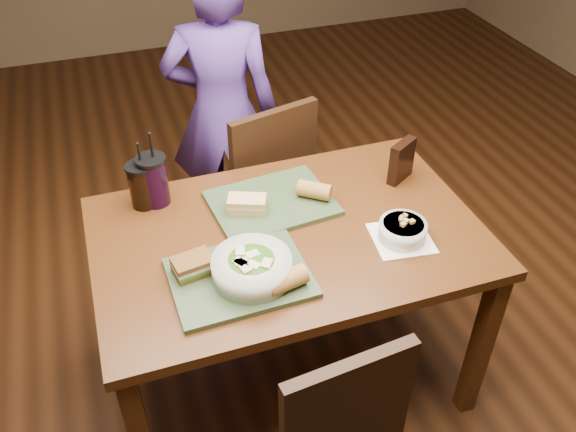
% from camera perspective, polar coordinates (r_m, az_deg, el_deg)
% --- Properties ---
extents(ground, '(6.00, 6.00, 0.00)m').
position_cam_1_polar(ground, '(2.60, -0.00, -14.31)').
color(ground, '#381C0B').
rests_on(ground, ground).
extents(dining_table, '(1.30, 0.85, 0.75)m').
position_cam_1_polar(dining_table, '(2.11, -0.00, -3.41)').
color(dining_table, '#4A260E').
rests_on(dining_table, ground).
extents(chair_far, '(0.48, 0.49, 0.92)m').
position_cam_1_polar(chair_far, '(2.70, -1.85, 3.12)').
color(chair_far, black).
rests_on(chair_far, ground).
extents(diner, '(0.59, 0.47, 1.42)m').
position_cam_1_polar(diner, '(2.84, -6.18, 9.56)').
color(diner, '#4E2F83').
rests_on(diner, ground).
extents(tray_near, '(0.43, 0.33, 0.02)m').
position_cam_1_polar(tray_near, '(1.89, -4.51, -5.76)').
color(tray_near, '#33452A').
rests_on(tray_near, dining_table).
extents(tray_far, '(0.45, 0.36, 0.02)m').
position_cam_1_polar(tray_far, '(2.17, -1.55, 1.22)').
color(tray_far, '#33452A').
rests_on(tray_far, dining_table).
extents(salad_bowl, '(0.24, 0.24, 0.08)m').
position_cam_1_polar(salad_bowl, '(1.85, -3.41, -4.74)').
color(salad_bowl, silver).
rests_on(salad_bowl, tray_near).
extents(soup_bowl, '(0.21, 0.21, 0.08)m').
position_cam_1_polar(soup_bowl, '(2.04, 10.67, -1.34)').
color(soup_bowl, white).
rests_on(soup_bowl, dining_table).
extents(sandwich_near, '(0.13, 0.10, 0.06)m').
position_cam_1_polar(sandwich_near, '(1.89, -8.88, -4.60)').
color(sandwich_near, '#593819').
rests_on(sandwich_near, tray_near).
extents(sandwich_far, '(0.15, 0.12, 0.05)m').
position_cam_1_polar(sandwich_far, '(2.11, -3.86, 1.12)').
color(sandwich_far, tan).
rests_on(sandwich_far, tray_far).
extents(baguette_near, '(0.13, 0.09, 0.06)m').
position_cam_1_polar(baguette_near, '(1.81, -0.13, -6.03)').
color(baguette_near, '#AD7533').
rests_on(baguette_near, tray_near).
extents(baguette_far, '(0.13, 0.12, 0.06)m').
position_cam_1_polar(baguette_far, '(2.17, 2.49, 2.42)').
color(baguette_far, '#AD7533').
rests_on(baguette_far, tray_far).
extents(cup_cola, '(0.10, 0.10, 0.26)m').
position_cam_1_polar(cup_cola, '(2.19, -13.53, 2.84)').
color(cup_cola, black).
rests_on(cup_cola, dining_table).
extents(cup_berry, '(0.11, 0.11, 0.29)m').
position_cam_1_polar(cup_berry, '(2.19, -12.47, 3.31)').
color(cup_berry, black).
rests_on(cup_berry, dining_table).
extents(chip_bag, '(0.12, 0.10, 0.16)m').
position_cam_1_polar(chip_bag, '(2.30, 10.58, 5.08)').
color(chip_bag, black).
rests_on(chip_bag, dining_table).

